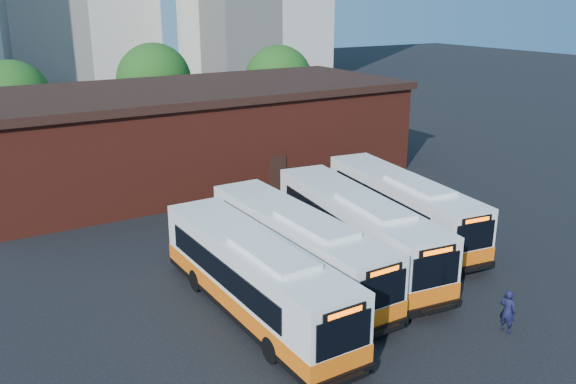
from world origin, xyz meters
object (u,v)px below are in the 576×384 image
bus_east (402,208)px  transit_worker (508,311)px  bus_midwest (297,250)px  bus_west (254,280)px  bus_mideast (356,231)px

bus_east → transit_worker: bus_east is taller
bus_midwest → bus_east: (7.70, 1.93, -0.02)m
bus_midwest → bus_east: 7.94m
bus_east → transit_worker: 10.21m
bus_west → bus_midwest: bearing=28.5°
bus_mideast → transit_worker: size_ratio=7.46×
bus_east → bus_west: bearing=-154.2°
bus_west → bus_east: bearing=17.8°
bus_midwest → transit_worker: (4.51, -7.76, -0.64)m
transit_worker → bus_midwest: bearing=20.5°
bus_east → bus_mideast: bearing=-151.9°
bus_mideast → bus_east: size_ratio=1.05×
bus_west → bus_midwest: size_ratio=1.00×
bus_west → bus_midwest: (3.02, 1.70, -0.00)m
bus_midwest → transit_worker: bus_midwest is taller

